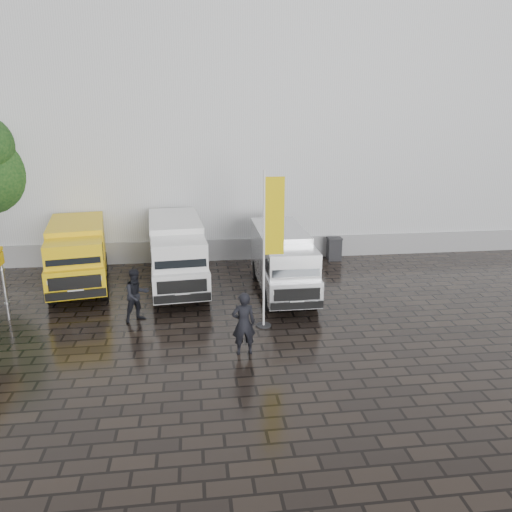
% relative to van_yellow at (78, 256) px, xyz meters
% --- Properties ---
extents(ground, '(120.00, 120.00, 0.00)m').
position_rel_van_yellow_xyz_m(ground, '(6.51, -5.08, -1.24)').
color(ground, black).
rests_on(ground, ground).
extents(exhibition_hall, '(44.00, 16.00, 12.00)m').
position_rel_van_yellow_xyz_m(exhibition_hall, '(8.51, 10.92, 4.76)').
color(exhibition_hall, silver).
rests_on(exhibition_hall, ground).
extents(hall_plinth, '(44.00, 0.15, 1.00)m').
position_rel_van_yellow_xyz_m(hall_plinth, '(8.51, 2.87, -0.74)').
color(hall_plinth, gray).
rests_on(hall_plinth, ground).
extents(van_yellow, '(2.91, 5.64, 2.48)m').
position_rel_van_yellow_xyz_m(van_yellow, '(0.00, 0.00, 0.00)').
color(van_yellow, yellow).
rests_on(van_yellow, ground).
extents(van_white, '(2.48, 6.15, 2.60)m').
position_rel_van_yellow_xyz_m(van_white, '(3.89, -0.42, 0.06)').
color(van_white, white).
rests_on(van_white, ground).
extents(van_silver, '(1.84, 5.50, 2.38)m').
position_rel_van_yellow_xyz_m(van_silver, '(7.93, -1.67, -0.05)').
color(van_silver, silver).
rests_on(van_silver, ground).
extents(flagpole, '(0.88, 0.50, 5.09)m').
position_rel_van_yellow_xyz_m(flagpole, '(6.95, -4.74, 1.61)').
color(flagpole, black).
rests_on(flagpole, ground).
extents(wheelie_bin, '(0.68, 0.68, 1.07)m').
position_rel_van_yellow_xyz_m(wheelie_bin, '(11.10, 2.26, -0.70)').
color(wheelie_bin, black).
rests_on(wheelie_bin, ground).
extents(person_front, '(0.72, 0.50, 1.89)m').
position_rel_van_yellow_xyz_m(person_front, '(5.93, -6.56, -0.30)').
color(person_front, black).
rests_on(person_front, ground).
extents(person_tent, '(1.11, 1.04, 1.81)m').
position_rel_van_yellow_xyz_m(person_tent, '(2.64, -3.76, -0.34)').
color(person_tent, black).
rests_on(person_tent, ground).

